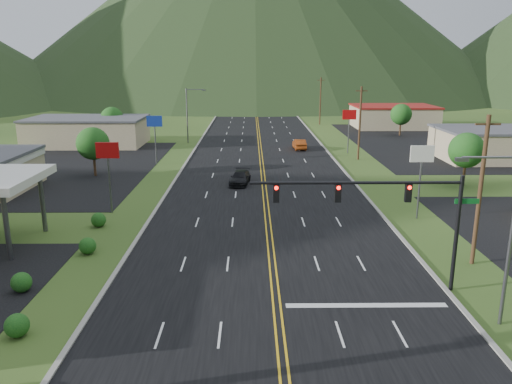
{
  "coord_description": "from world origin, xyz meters",
  "views": [
    {
      "loc": [
        -1.42,
        -13.23,
        13.21
      ],
      "look_at": [
        -1.08,
        20.02,
        4.5
      ],
      "focal_mm": 35.0,
      "sensor_mm": 36.0,
      "label": 1
    }
  ],
  "objects_px": {
    "streetlight_west": "(189,112)",
    "car_dark_mid": "(240,178)",
    "streetlight_east": "(506,229)",
    "car_red_far": "(299,144)",
    "traffic_signal": "(390,204)"
  },
  "relations": [
    {
      "from": "streetlight_west",
      "to": "car_dark_mid",
      "type": "height_order",
      "value": "streetlight_west"
    },
    {
      "from": "streetlight_east",
      "to": "car_dark_mid",
      "type": "relative_size",
      "value": 1.87
    },
    {
      "from": "car_dark_mid",
      "to": "streetlight_east",
      "type": "bearing_deg",
      "value": -58.36
    },
    {
      "from": "streetlight_east",
      "to": "car_dark_mid",
      "type": "bearing_deg",
      "value": 114.26
    },
    {
      "from": "streetlight_east",
      "to": "car_red_far",
      "type": "xyz_separation_m",
      "value": [
        -5.08,
        53.3,
        -4.4
      ]
    },
    {
      "from": "traffic_signal",
      "to": "car_red_far",
      "type": "relative_size",
      "value": 2.77
    },
    {
      "from": "streetlight_east",
      "to": "car_red_far",
      "type": "distance_m",
      "value": 53.73
    },
    {
      "from": "traffic_signal",
      "to": "car_red_far",
      "type": "height_order",
      "value": "traffic_signal"
    },
    {
      "from": "streetlight_east",
      "to": "car_red_far",
      "type": "height_order",
      "value": "streetlight_east"
    },
    {
      "from": "traffic_signal",
      "to": "streetlight_east",
      "type": "relative_size",
      "value": 1.46
    },
    {
      "from": "streetlight_west",
      "to": "streetlight_east",
      "type": "bearing_deg",
      "value": -69.14
    },
    {
      "from": "traffic_signal",
      "to": "car_dark_mid",
      "type": "distance_m",
      "value": 28.54
    },
    {
      "from": "traffic_signal",
      "to": "streetlight_east",
      "type": "bearing_deg",
      "value": -40.39
    },
    {
      "from": "car_dark_mid",
      "to": "traffic_signal",
      "type": "bearing_deg",
      "value": -63.73
    },
    {
      "from": "streetlight_west",
      "to": "car_red_far",
      "type": "xyz_separation_m",
      "value": [
        17.78,
        -6.7,
        -4.4
      ]
    }
  ]
}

